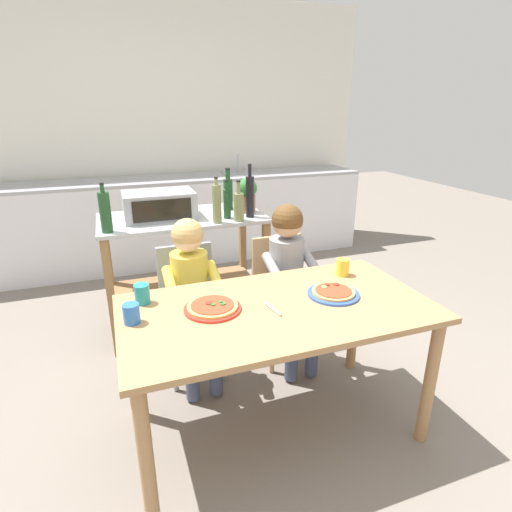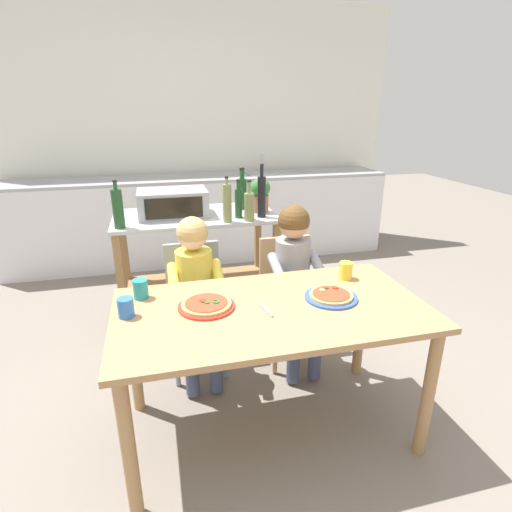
{
  "view_description": "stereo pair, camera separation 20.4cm",
  "coord_description": "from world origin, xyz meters",
  "px_view_note": "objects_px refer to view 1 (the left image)",
  "views": [
    {
      "loc": [
        -0.69,
        -1.6,
        1.63
      ],
      "look_at": [
        0.0,
        0.3,
        0.88
      ],
      "focal_mm": 28.56,
      "sensor_mm": 36.0,
      "label": 1
    },
    {
      "loc": [
        -0.49,
        -1.66,
        1.63
      ],
      "look_at": [
        0.0,
        0.3,
        0.88
      ],
      "focal_mm": 28.56,
      "sensor_mm": 36.0,
      "label": 2
    }
  ],
  "objects_px": {
    "drinking_cup_teal": "(142,294)",
    "serving_spoon": "(273,309)",
    "drinking_cup_blue": "(131,314)",
    "toaster_oven": "(159,205)",
    "dining_table": "(277,324)",
    "drinking_cup_yellow": "(343,267)",
    "dining_chair_left": "(190,301)",
    "pizza_plate_red_rimmed": "(213,307)",
    "bottle_tall_green_wine": "(239,206)",
    "bottle_slim_sauce": "(250,196)",
    "bottle_clear_vinegar": "(228,193)",
    "bottle_dark_olive_oil": "(105,212)",
    "child_in_grey_shirt": "(290,267)",
    "dining_chair_right": "(282,289)",
    "pizza_plate_blue_rimmed": "(333,293)",
    "bottle_squat_spirits": "(227,203)",
    "child_in_yellow_shirt": "(192,284)",
    "potted_herb_plant": "(247,194)",
    "kitchen_island_cart": "(185,253)",
    "bottle_brown_beer": "(217,204)"
  },
  "relations": [
    {
      "from": "bottle_clear_vinegar",
      "to": "drinking_cup_teal",
      "type": "distance_m",
      "value": 1.36
    },
    {
      "from": "child_in_grey_shirt",
      "to": "pizza_plate_blue_rimmed",
      "type": "distance_m",
      "value": 0.53
    },
    {
      "from": "child_in_yellow_shirt",
      "to": "bottle_tall_green_wine",
      "type": "bearing_deg",
      "value": 45.74
    },
    {
      "from": "bottle_brown_beer",
      "to": "child_in_grey_shirt",
      "type": "bearing_deg",
      "value": -54.57
    },
    {
      "from": "kitchen_island_cart",
      "to": "potted_herb_plant",
      "type": "distance_m",
      "value": 0.64
    },
    {
      "from": "toaster_oven",
      "to": "bottle_brown_beer",
      "type": "bearing_deg",
      "value": -36.8
    },
    {
      "from": "bottle_dark_olive_oil",
      "to": "child_in_yellow_shirt",
      "type": "bearing_deg",
      "value": -47.71
    },
    {
      "from": "dining_table",
      "to": "child_in_grey_shirt",
      "type": "distance_m",
      "value": 0.62
    },
    {
      "from": "bottle_tall_green_wine",
      "to": "serving_spoon",
      "type": "relative_size",
      "value": 2.01
    },
    {
      "from": "bottle_slim_sauce",
      "to": "pizza_plate_red_rimmed",
      "type": "distance_m",
      "value": 1.18
    },
    {
      "from": "kitchen_island_cart",
      "to": "serving_spoon",
      "type": "xyz_separation_m",
      "value": [
        0.18,
        -1.3,
        0.14
      ]
    },
    {
      "from": "bottle_squat_spirits",
      "to": "pizza_plate_red_rimmed",
      "type": "bearing_deg",
      "value": -109.95
    },
    {
      "from": "dining_chair_right",
      "to": "bottle_brown_beer",
      "type": "bearing_deg",
      "value": 133.55
    },
    {
      "from": "drinking_cup_teal",
      "to": "serving_spoon",
      "type": "distance_m",
      "value": 0.63
    },
    {
      "from": "child_in_grey_shirt",
      "to": "drinking_cup_teal",
      "type": "distance_m",
      "value": 0.96
    },
    {
      "from": "pizza_plate_blue_rimmed",
      "to": "drinking_cup_yellow",
      "type": "xyz_separation_m",
      "value": [
        0.18,
        0.21,
        0.04
      ]
    },
    {
      "from": "dining_table",
      "to": "drinking_cup_teal",
      "type": "xyz_separation_m",
      "value": [
        -0.6,
        0.25,
        0.14
      ]
    },
    {
      "from": "bottle_slim_sauce",
      "to": "bottle_clear_vinegar",
      "type": "height_order",
      "value": "bottle_slim_sauce"
    },
    {
      "from": "child_in_grey_shirt",
      "to": "pizza_plate_blue_rimmed",
      "type": "height_order",
      "value": "child_in_grey_shirt"
    },
    {
      "from": "bottle_brown_beer",
      "to": "child_in_yellow_shirt",
      "type": "relative_size",
      "value": 0.31
    },
    {
      "from": "bottle_slim_sauce",
      "to": "bottle_clear_vinegar",
      "type": "relative_size",
      "value": 1.19
    },
    {
      "from": "bottle_squat_spirits",
      "to": "bottle_clear_vinegar",
      "type": "xyz_separation_m",
      "value": [
        0.08,
        0.25,
        0.02
      ]
    },
    {
      "from": "bottle_slim_sauce",
      "to": "child_in_yellow_shirt",
      "type": "bearing_deg",
      "value": -136.09
    },
    {
      "from": "bottle_tall_green_wine",
      "to": "bottle_clear_vinegar",
      "type": "relative_size",
      "value": 0.9
    },
    {
      "from": "bottle_slim_sauce",
      "to": "bottle_brown_beer",
      "type": "distance_m",
      "value": 0.27
    },
    {
      "from": "drinking_cup_teal",
      "to": "pizza_plate_red_rimmed",
      "type": "bearing_deg",
      "value": -31.14
    },
    {
      "from": "dining_chair_left",
      "to": "dining_chair_right",
      "type": "bearing_deg",
      "value": -2.77
    },
    {
      "from": "toaster_oven",
      "to": "child_in_yellow_shirt",
      "type": "distance_m",
      "value": 0.78
    },
    {
      "from": "toaster_oven",
      "to": "dining_table",
      "type": "bearing_deg",
      "value": -73.65
    },
    {
      "from": "potted_herb_plant",
      "to": "drinking_cup_blue",
      "type": "xyz_separation_m",
      "value": [
        -0.93,
        -1.16,
        -0.24
      ]
    },
    {
      "from": "bottle_dark_olive_oil",
      "to": "dining_table",
      "type": "bearing_deg",
      "value": -54.82
    },
    {
      "from": "potted_herb_plant",
      "to": "drinking_cup_blue",
      "type": "height_order",
      "value": "potted_herb_plant"
    },
    {
      "from": "kitchen_island_cart",
      "to": "bottle_dark_olive_oil",
      "type": "distance_m",
      "value": 0.7
    },
    {
      "from": "bottle_tall_green_wine",
      "to": "bottle_slim_sauce",
      "type": "relative_size",
      "value": 0.75
    },
    {
      "from": "toaster_oven",
      "to": "bottle_tall_green_wine",
      "type": "xyz_separation_m",
      "value": [
        0.5,
        -0.26,
        0.01
      ]
    },
    {
      "from": "bottle_slim_sauce",
      "to": "drinking_cup_yellow",
      "type": "bearing_deg",
      "value": -73.64
    },
    {
      "from": "dining_chair_right",
      "to": "toaster_oven",
      "type": "bearing_deg",
      "value": 138.12
    },
    {
      "from": "dining_chair_left",
      "to": "child_in_grey_shirt",
      "type": "height_order",
      "value": "child_in_grey_shirt"
    },
    {
      "from": "toaster_oven",
      "to": "bottle_brown_beer",
      "type": "distance_m",
      "value": 0.44
    },
    {
      "from": "drinking_cup_teal",
      "to": "drinking_cup_yellow",
      "type": "height_order",
      "value": "drinking_cup_teal"
    },
    {
      "from": "pizza_plate_red_rimmed",
      "to": "dining_chair_left",
      "type": "bearing_deg",
      "value": 90.01
    },
    {
      "from": "bottle_squat_spirits",
      "to": "bottle_dark_olive_oil",
      "type": "distance_m",
      "value": 0.81
    },
    {
      "from": "potted_herb_plant",
      "to": "dining_chair_left",
      "type": "xyz_separation_m",
      "value": [
        -0.57,
        -0.54,
        -0.53
      ]
    },
    {
      "from": "dining_chair_left",
      "to": "pizza_plate_red_rimmed",
      "type": "distance_m",
      "value": 0.67
    },
    {
      "from": "kitchen_island_cart",
      "to": "dining_table",
      "type": "height_order",
      "value": "kitchen_island_cart"
    },
    {
      "from": "bottle_slim_sauce",
      "to": "drinking_cup_yellow",
      "type": "height_order",
      "value": "bottle_slim_sauce"
    },
    {
      "from": "toaster_oven",
      "to": "dining_chair_right",
      "type": "xyz_separation_m",
      "value": [
        0.68,
        -0.61,
        -0.49
      ]
    },
    {
      "from": "bottle_squat_spirits",
      "to": "child_in_yellow_shirt",
      "type": "height_order",
      "value": "bottle_squat_spirits"
    },
    {
      "from": "bottle_slim_sauce",
      "to": "bottle_dark_olive_oil",
      "type": "bearing_deg",
      "value": -177.28
    },
    {
      "from": "drinking_cup_teal",
      "to": "drinking_cup_blue",
      "type": "relative_size",
      "value": 1.08
    }
  ]
}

